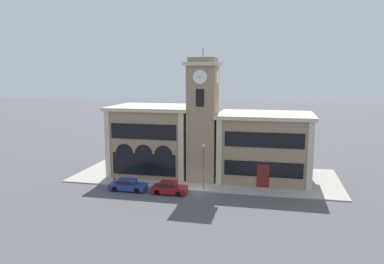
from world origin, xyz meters
The scene contains 9 objects.
ground_plane centered at (0.00, 0.00, 0.00)m, with size 300.00×300.00×0.00m, color #4C4C51.
sidewalk_kerb centered at (0.00, 6.98, 0.07)m, with size 35.69×13.97×0.15m.
clock_tower centered at (0.00, 4.94, 8.12)m, with size 4.35×4.35×17.33m.
town_hall_left_wing centered at (-7.56, 7.51, 4.83)m, with size 11.58×9.55×9.61m.
town_hall_right_wing centered at (7.98, 7.52, 4.48)m, with size 12.42×9.55×8.90m.
parked_car_near centered at (-8.00, -1.48, 0.74)m, with size 4.52×1.83×1.41m.
parked_car_mid centered at (-2.77, -1.48, 0.76)m, with size 4.15×1.94×1.46m.
street_lamp centered at (0.93, 0.79, 3.82)m, with size 0.36×0.36×5.57m.
fire_hydrant centered at (-10.62, 0.53, 0.57)m, with size 0.22×0.22×0.87m.
Camera 1 is at (9.27, -42.57, 14.12)m, focal length 35.00 mm.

